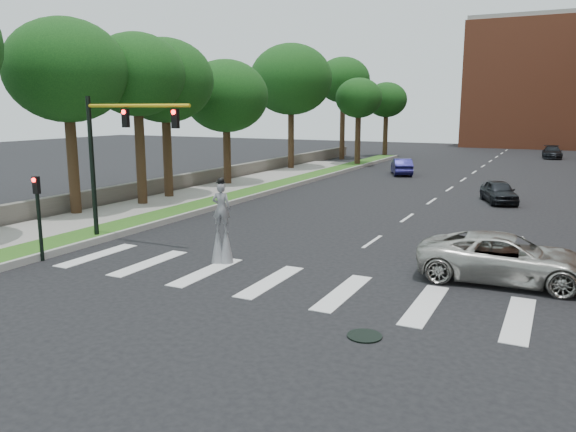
{
  "coord_description": "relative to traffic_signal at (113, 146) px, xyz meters",
  "views": [
    {
      "loc": [
        7.16,
        -14.88,
        5.7
      ],
      "look_at": [
        -2.0,
        3.77,
        1.7
      ],
      "focal_mm": 35.0,
      "sensor_mm": 36.0,
      "label": 1
    }
  ],
  "objects": [
    {
      "name": "sidewalk_left",
      "position": [
        -4.72,
        7.0,
        -4.06
      ],
      "size": [
        4.0,
        60.0,
        0.18
      ],
      "primitive_type": "cube",
      "color": "gray",
      "rests_on": "ground"
    },
    {
      "name": "building_backdrop",
      "position": [
        15.78,
        75.0,
        4.85
      ],
      "size": [
        26.0,
        14.0,
        18.0
      ],
      "primitive_type": "cube",
      "color": "#9A4C30",
      "rests_on": "ground"
    },
    {
      "name": "traffic_signal",
      "position": [
        0.0,
        0.0,
        0.0
      ],
      "size": [
        5.3,
        0.23,
        6.2
      ],
      "color": "black",
      "rests_on": "ground"
    },
    {
      "name": "stilt_performer",
      "position": [
        5.78,
        -0.73,
        -2.83
      ],
      "size": [
        0.83,
        0.62,
        3.21
      ],
      "rotation": [
        0.0,
        0.0,
        3.42
      ],
      "color": "#332214",
      "rests_on": "ground"
    },
    {
      "name": "tree_2",
      "position": [
        -5.52,
        10.58,
        3.18
      ],
      "size": [
        6.06,
        6.06,
        9.95
      ],
      "color": "#332214",
      "rests_on": "ground"
    },
    {
      "name": "car_far",
      "position": [
        15.71,
        53.76,
        -3.44
      ],
      "size": [
        2.38,
        5.05,
        1.42
      ],
      "primitive_type": "imported",
      "rotation": [
        0.0,
        0.0,
        0.08
      ],
      "color": "black",
      "rests_on": "ground"
    },
    {
      "name": "tree_1",
      "position": [
        -6.33,
        3.68,
        3.41
      ],
      "size": [
        6.23,
        6.23,
        10.25
      ],
      "color": "#332214",
      "rests_on": "ground"
    },
    {
      "name": "tree_3",
      "position": [
        -5.53,
        17.6,
        2.39
      ],
      "size": [
        6.17,
        6.17,
        9.19
      ],
      "color": "#332214",
      "rests_on": "ground"
    },
    {
      "name": "grass_median",
      "position": [
        -1.72,
        17.0,
        -4.03
      ],
      "size": [
        2.0,
        60.0,
        0.25
      ],
      "primitive_type": "cube",
      "color": "#255317",
      "rests_on": "ground"
    },
    {
      "name": "secondary_signal",
      "position": [
        -0.52,
        -3.5,
        -2.2
      ],
      "size": [
        0.25,
        0.21,
        3.23
      ],
      "color": "black",
      "rests_on": "ground"
    },
    {
      "name": "tree_7",
      "position": [
        -2.31,
        47.57,
        2.45
      ],
      "size": [
        4.79,
        4.79,
        8.71
      ],
      "color": "#332214",
      "rests_on": "ground"
    },
    {
      "name": "tree_4",
      "position": [
        -6.05,
        29.55,
        4.11
      ],
      "size": [
        7.56,
        7.56,
        11.5
      ],
      "color": "#332214",
      "rests_on": "ground"
    },
    {
      "name": "car_near",
      "position": [
        13.56,
        18.27,
        -3.47
      ],
      "size": [
        2.91,
        4.31,
        1.36
      ],
      "primitive_type": "imported",
      "rotation": [
        0.0,
        0.0,
        0.36
      ],
      "color": "black",
      "rests_on": "ground"
    },
    {
      "name": "tree_6",
      "position": [
        -1.56,
        35.48,
        2.46
      ],
      "size": [
        4.57,
        4.57,
        8.63
      ],
      "color": "#332214",
      "rests_on": "ground"
    },
    {
      "name": "car_mid",
      "position": [
        4.36,
        30.16,
        -3.44
      ],
      "size": [
        2.98,
        4.58,
        1.42
      ],
      "primitive_type": "imported",
      "rotation": [
        0.0,
        0.0,
        3.51
      ],
      "color": "#16154C",
      "rests_on": "ground"
    },
    {
      "name": "stone_wall",
      "position": [
        -7.22,
        19.0,
        -3.6
      ],
      "size": [
        0.5,
        56.0,
        1.1
      ],
      "primitive_type": "cube",
      "color": "#57524B",
      "rests_on": "ground"
    },
    {
      "name": "suv_crossing",
      "position": [
        15.52,
        1.49,
        -3.35
      ],
      "size": [
        5.86,
        2.91,
        1.6
      ],
      "primitive_type": "imported",
      "rotation": [
        0.0,
        0.0,
        1.62
      ],
      "color": "#AEACA4",
      "rests_on": "ground"
    },
    {
      "name": "ground_plane",
      "position": [
        9.78,
        -3.0,
        -4.15
      ],
      "size": [
        160.0,
        160.0,
        0.0
      ],
      "primitive_type": "plane",
      "color": "black",
      "rests_on": "ground"
    },
    {
      "name": "median_curb",
      "position": [
        -0.67,
        17.0,
        -4.01
      ],
      "size": [
        0.2,
        60.0,
        0.28
      ],
      "primitive_type": "cube",
      "color": "#989892",
      "rests_on": "ground"
    },
    {
      "name": "tree_8",
      "position": [
        -5.19,
        7.69,
        3.36
      ],
      "size": [
        5.51,
        5.51,
        9.92
      ],
      "color": "#332214",
      "rests_on": "ground"
    },
    {
      "name": "tree_5",
      "position": [
        -5.71,
        42.11,
        4.55
      ],
      "size": [
        5.91,
        5.91,
        11.28
      ],
      "color": "#332214",
      "rests_on": "ground"
    },
    {
      "name": "manhole",
      "position": [
        12.78,
        -5.0,
        -4.13
      ],
      "size": [
        0.9,
        0.9,
        0.04
      ],
      "primitive_type": "cylinder",
      "color": "black",
      "rests_on": "ground"
    }
  ]
}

